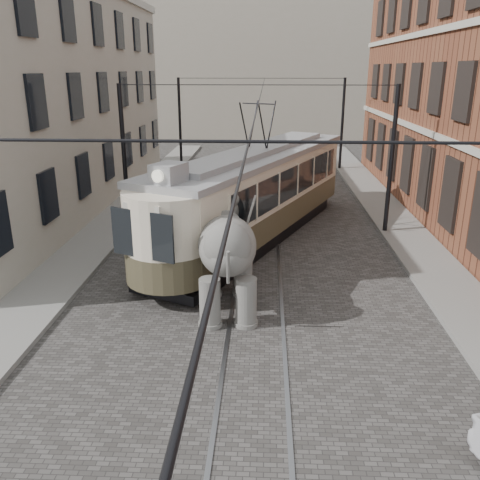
{
  "coord_description": "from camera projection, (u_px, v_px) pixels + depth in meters",
  "views": [
    {
      "loc": [
        0.18,
        -14.45,
        6.55
      ],
      "look_at": [
        -0.48,
        -1.33,
        2.1
      ],
      "focal_mm": 37.98,
      "sensor_mm": 36.0,
      "label": 1
    }
  ],
  "objects": [
    {
      "name": "ground",
      "position": [
        258.0,
        290.0,
        15.78
      ],
      "size": [
        120.0,
        120.0,
        0.0
      ],
      "primitive_type": "plane",
      "color": "#484543"
    },
    {
      "name": "tram_rails",
      "position": [
        258.0,
        290.0,
        15.78
      ],
      "size": [
        1.54,
        80.0,
        0.02
      ],
      "primitive_type": null,
      "color": "slate",
      "rests_on": "ground"
    },
    {
      "name": "sidewalk_right",
      "position": [
        454.0,
        292.0,
        15.47
      ],
      "size": [
        2.0,
        60.0,
        0.15
      ],
      "primitive_type": "cube",
      "color": "slate",
      "rests_on": "ground"
    },
    {
      "name": "sidewalk_left",
      "position": [
        53.0,
        284.0,
        16.07
      ],
      "size": [
        2.0,
        60.0,
        0.15
      ],
      "primitive_type": "cube",
      "color": "slate",
      "rests_on": "ground"
    },
    {
      "name": "stucco_building",
      "position": [
        32.0,
        103.0,
        24.16
      ],
      "size": [
        7.0,
        24.0,
        10.0
      ],
      "primitive_type": "cube",
      "color": "#A19985",
      "rests_on": "ground"
    },
    {
      "name": "distant_block",
      "position": [
        265.0,
        64.0,
        51.37
      ],
      "size": [
        28.0,
        10.0,
        14.0
      ],
      "primitive_type": "cube",
      "color": "#A19985",
      "rests_on": "ground"
    },
    {
      "name": "catenary",
      "position": [
        256.0,
        166.0,
        19.56
      ],
      "size": [
        11.0,
        30.2,
        6.0
      ],
      "primitive_type": null,
      "color": "black",
      "rests_on": "ground"
    },
    {
      "name": "tram",
      "position": [
        257.0,
        173.0,
        19.77
      ],
      "size": [
        8.0,
        13.48,
        5.36
      ],
      "primitive_type": null,
      "rotation": [
        0.0,
        0.0,
        -0.42
      ],
      "color": "beige",
      "rests_on": "ground"
    },
    {
      "name": "elephant",
      "position": [
        227.0,
        260.0,
        14.07
      ],
      "size": [
        3.14,
        5.14,
        3.01
      ],
      "primitive_type": null,
      "rotation": [
        0.0,
        0.0,
        0.09
      ],
      "color": "#65635E",
      "rests_on": "ground"
    }
  ]
}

